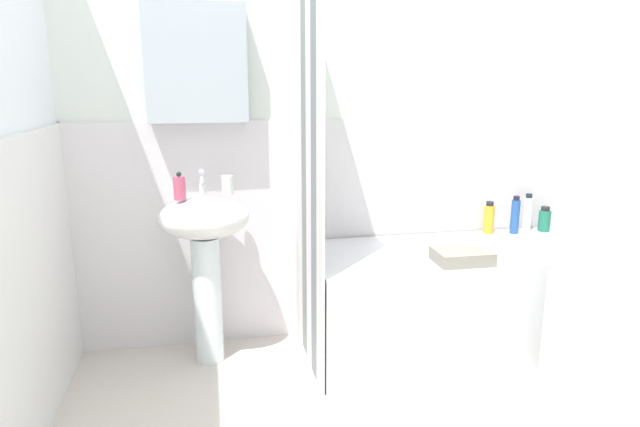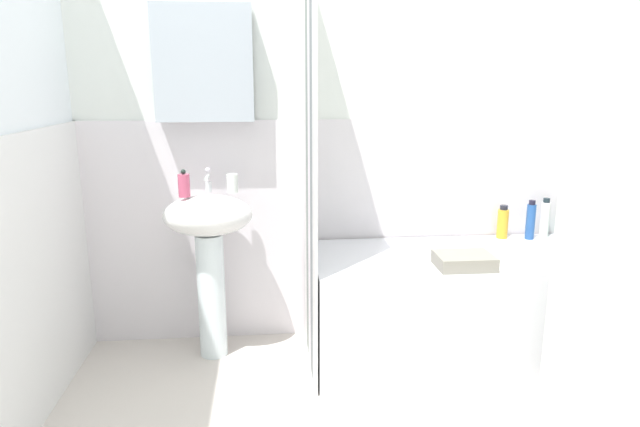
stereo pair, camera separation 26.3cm
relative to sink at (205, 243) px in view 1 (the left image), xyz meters
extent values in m
cube|color=white|center=(0.88, 0.24, 0.58)|extent=(3.60, 0.05, 2.40)
cube|color=white|center=(0.88, 0.21, -0.02)|extent=(3.60, 0.02, 1.20)
cube|color=silver|center=(0.00, 0.15, 0.86)|extent=(0.48, 0.12, 0.56)
cube|color=white|center=(-0.66, -0.69, -0.02)|extent=(0.02, 1.81, 1.20)
cylinder|color=white|center=(0.00, 0.00, -0.30)|extent=(0.14, 0.14, 0.65)
ellipsoid|color=white|center=(0.00, 0.00, 0.13)|extent=(0.44, 0.34, 0.20)
cylinder|color=silver|center=(0.00, 0.10, 0.25)|extent=(0.03, 0.03, 0.05)
cylinder|color=silver|center=(0.00, 0.05, 0.31)|extent=(0.02, 0.10, 0.02)
sphere|color=silver|center=(0.00, 0.10, 0.34)|extent=(0.03, 0.03, 0.03)
cylinder|color=#CB4F70|center=(-0.10, -0.02, 0.28)|extent=(0.06, 0.06, 0.11)
sphere|color=#1D2C25|center=(-0.10, -0.02, 0.35)|extent=(0.02, 0.02, 0.02)
cylinder|color=white|center=(0.12, 0.07, 0.27)|extent=(0.06, 0.06, 0.09)
cube|color=white|center=(1.26, -0.13, -0.35)|extent=(1.50, 0.65, 0.55)
cube|color=silver|center=(0.50, -0.39, 0.38)|extent=(0.01, 0.13, 2.00)
cube|color=gray|center=(0.50, -0.26, 0.38)|extent=(0.01, 0.13, 2.00)
cube|color=white|center=(0.50, -0.13, 0.38)|extent=(0.01, 0.13, 2.00)
cube|color=gray|center=(0.50, 0.00, 0.38)|extent=(0.01, 0.13, 2.00)
cube|color=white|center=(0.50, 0.13, 0.38)|extent=(0.01, 0.13, 2.00)
cylinder|color=#227257|center=(1.92, 0.11, -0.01)|extent=(0.07, 0.07, 0.12)
cylinder|color=#22252A|center=(1.92, 0.11, 0.06)|extent=(0.05, 0.05, 0.02)
cylinder|color=white|center=(1.82, 0.14, 0.03)|extent=(0.05, 0.05, 0.19)
cylinder|color=#1B282E|center=(1.82, 0.14, 0.14)|extent=(0.03, 0.03, 0.02)
cylinder|color=#26539E|center=(1.72, 0.10, 0.03)|extent=(0.05, 0.05, 0.19)
cylinder|color=#1F1C2E|center=(1.72, 0.10, 0.13)|extent=(0.03, 0.03, 0.02)
cylinder|color=gold|center=(1.58, 0.13, 0.01)|extent=(0.06, 0.06, 0.16)
cylinder|color=#21222D|center=(1.58, 0.13, 0.10)|extent=(0.04, 0.04, 0.02)
cube|color=gray|center=(1.20, -0.33, -0.04)|extent=(0.26, 0.20, 0.06)
camera|label=1|loc=(0.04, -2.67, 0.77)|focal=31.20mm
camera|label=2|loc=(0.30, -2.71, 0.77)|focal=31.20mm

